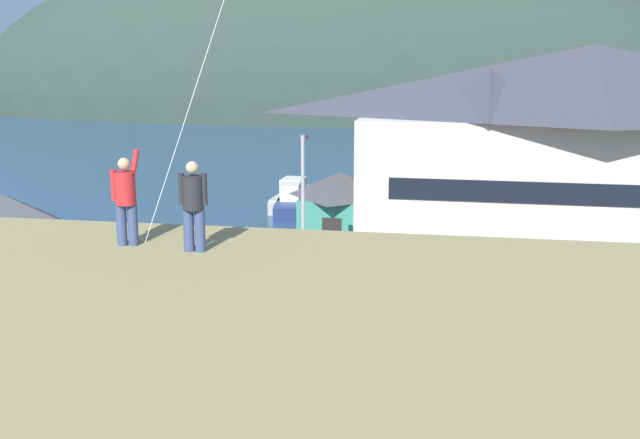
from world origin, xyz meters
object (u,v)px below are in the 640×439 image
person_kite_flyer (126,198)px  person_companion (193,203)px  harbor_lodge (589,146)px  storage_shed_waterside (341,207)px  parked_car_mid_row_center (497,316)px  moored_boat_wharfside (291,203)px  parked_car_front_row_end (167,293)px  moored_boat_outer_mooring (390,197)px  moored_boat_inner_slip (295,197)px  parked_car_mid_row_far (274,304)px  wharf_dock (344,202)px  parking_light_pole (303,206)px  parked_car_front_row_red (549,381)px  parked_car_back_row_right (188,371)px  storage_shed_near_lot (0,247)px

person_kite_flyer → person_companion: (1.46, -0.23, -0.02)m
harbor_lodge → storage_shed_waterside: bearing=179.4°
parked_car_mid_row_center → moored_boat_wharfside: bearing=120.2°
moored_boat_wharfside → person_companion: 38.90m
moored_boat_wharfside → parked_car_front_row_end: (-0.79, -21.48, 0.34)m
moored_boat_wharfside → moored_boat_outer_mooring: 7.44m
moored_boat_inner_slip → parked_car_mid_row_far: moored_boat_inner_slip is taller
wharf_dock → person_kite_flyer: person_kite_flyer is taller
storage_shed_waterside → parking_light_pole: (-0.14, -10.43, 2.13)m
parked_car_front_row_end → person_kite_flyer: person_kite_flyer is taller
parked_car_front_row_red → person_kite_flyer: bearing=-134.7°
moored_boat_inner_slip → parking_light_pole: bearing=-77.2°
person_companion → parking_light_pole: bearing=95.1°
wharf_dock → parking_light_pole: 21.54m
parked_car_back_row_right → parked_car_mid_row_center: same height
wharf_dock → moored_boat_outer_mooring: size_ratio=1.83×
parked_car_back_row_right → person_companion: 11.78m
moored_boat_wharfside → parked_car_front_row_red: (14.19, -27.84, 0.34)m
moored_boat_wharfside → parking_light_pole: 18.94m
storage_shed_waterside → parked_car_back_row_right: bearing=-94.8°
parked_car_front_row_end → moored_boat_outer_mooring: bearing=73.9°
wharf_dock → person_kite_flyer: (1.51, -40.48, 8.05)m
person_kite_flyer → parked_car_front_row_end: bearing=109.1°
parked_car_back_row_right → moored_boat_wharfside: bearing=95.5°
parked_car_back_row_right → parking_light_pole: (1.64, 11.00, 3.27)m
harbor_lodge → wharf_dock: size_ratio=2.35×
parked_car_mid_row_far → person_companion: person_companion is taller
moored_boat_inner_slip → parked_car_mid_row_center: bearing=-61.8°
wharf_dock → parked_car_mid_row_far: (0.78, -25.15, 0.71)m
harbor_lodge → parking_light_pole: 17.17m
wharf_dock → moored_boat_wharfside: moored_boat_wharfside is taller
parking_light_pole → person_companion: 20.07m
parked_car_mid_row_far → wharf_dock: bearing=91.8°
parked_car_mid_row_center → parking_light_pole: 9.87m
storage_shed_near_lot → parked_car_back_row_right: (11.27, -7.76, -1.63)m
wharf_dock → parked_car_front_row_red: bearing=-70.5°
wharf_dock → parked_car_front_row_end: parked_car_front_row_end is taller
parked_car_front_row_end → parked_car_front_row_red: 16.27m
moored_boat_outer_mooring → parked_car_front_row_red: bearing=-76.2°
harbor_lodge → moored_boat_inner_slip: 21.52m
parked_car_back_row_right → parked_car_mid_row_far: size_ratio=1.00×
harbor_lodge → parked_car_back_row_right: harbor_lodge is taller
parked_car_back_row_right → wharf_dock: bearing=89.2°
wharf_dock → parked_car_back_row_right: (-0.43, -32.13, 0.71)m
harbor_lodge → parked_car_mid_row_far: (-14.07, -14.31, -4.97)m
storage_shed_near_lot → parked_car_mid_row_far: bearing=-3.6°
storage_shed_near_lot → moored_boat_inner_slip: (8.28, 23.60, -1.98)m
harbor_lodge → person_kite_flyer: (-13.34, -29.64, 2.37)m
parking_light_pole → parked_car_back_row_right: bearing=-98.5°
harbor_lodge → moored_boat_inner_slip: size_ratio=3.78×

